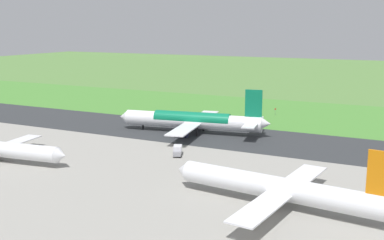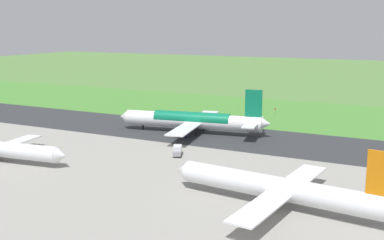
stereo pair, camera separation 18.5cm
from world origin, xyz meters
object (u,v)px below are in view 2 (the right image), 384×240
at_px(no_stopping_sign, 275,111).
at_px(traffic_cone_orange, 257,113).
at_px(airliner_main, 193,120).
at_px(service_truck_baggage, 177,151).
at_px(airliner_parked_near, 280,188).

bearing_deg(no_stopping_sign, traffic_cone_orange, 0.68).
height_order(airliner_main, no_stopping_sign, airliner_main).
relative_size(service_truck_baggage, no_stopping_sign, 2.17).
height_order(service_truck_baggage, no_stopping_sign, no_stopping_sign).
bearing_deg(service_truck_baggage, traffic_cone_orange, -89.71).
bearing_deg(no_stopping_sign, airliner_parked_near, 106.86).
height_order(airliner_parked_near, no_stopping_sign, airliner_parked_near).
distance_m(airliner_main, traffic_cone_orange, 45.46).
bearing_deg(airliner_parked_near, no_stopping_sign, -73.14).
bearing_deg(traffic_cone_orange, airliner_main, 79.43).
distance_m(service_truck_baggage, traffic_cone_orange, 72.35).
distance_m(airliner_main, service_truck_baggage, 29.31).
height_order(airliner_main, traffic_cone_orange, airliner_main).
bearing_deg(traffic_cone_orange, no_stopping_sign, -179.32).
bearing_deg(airliner_main, no_stopping_sign, -109.70).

